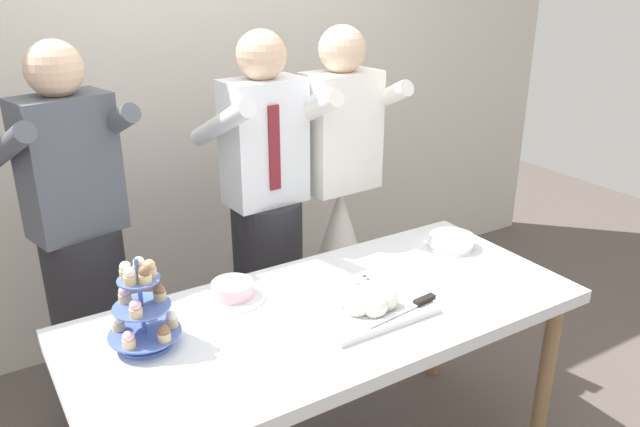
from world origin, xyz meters
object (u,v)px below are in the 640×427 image
object	(u,v)px
cupcake_stand	(142,311)
person_bride	(340,252)
main_cake_tray	(366,299)
person_guest	(85,271)
plate_stack	(451,242)
dessert_table	(329,327)
round_cake	(233,291)
person_groom	(267,237)

from	to	relation	value
cupcake_stand	person_bride	world-z (taller)	person_bride
main_cake_tray	person_guest	xyz separation A→B (m)	(-0.76, 0.89, -0.07)
plate_stack	dessert_table	bearing A→B (deg)	-167.38
dessert_table	person_bride	xyz separation A→B (m)	(0.51, 0.71, -0.12)
person_bride	dessert_table	bearing A→B (deg)	-125.91
round_cake	cupcake_stand	bearing A→B (deg)	-159.85
plate_stack	person_bride	xyz separation A→B (m)	(-0.20, 0.55, -0.22)
plate_stack	person_guest	size ratio (longest dim) A/B	0.12
dessert_table	person_groom	size ratio (longest dim) A/B	1.08
person_bride	person_guest	xyz separation A→B (m)	(-1.16, 0.11, 0.16)
person_bride	person_guest	size ratio (longest dim) A/B	1.00
dessert_table	cupcake_stand	size ratio (longest dim) A/B	5.90
person_groom	person_bride	world-z (taller)	same
plate_stack	person_groom	distance (m)	0.82
cupcake_stand	round_cake	distance (m)	0.40
dessert_table	main_cake_tray	size ratio (longest dim) A/B	4.14
main_cake_tray	round_cake	bearing A→B (deg)	137.92
person_bride	person_guest	world-z (taller)	same
round_cake	person_guest	bearing A→B (deg)	125.38
main_cake_tray	person_groom	bearing A→B (deg)	88.20
round_cake	main_cake_tray	bearing A→B (deg)	-42.08
round_cake	person_guest	size ratio (longest dim) A/B	0.14
dessert_table	person_bride	world-z (taller)	person_bride
person_bride	person_guest	distance (m)	1.18
cupcake_stand	person_groom	world-z (taller)	person_groom
person_bride	cupcake_stand	bearing A→B (deg)	-152.56
main_cake_tray	person_groom	world-z (taller)	person_groom
main_cake_tray	plate_stack	size ratio (longest dim) A/B	2.19
dessert_table	main_cake_tray	world-z (taller)	main_cake_tray
person_guest	round_cake	bearing A→B (deg)	-54.62
dessert_table	person_bride	size ratio (longest dim) A/B	1.08
main_cake_tray	person_groom	distance (m)	0.80
round_cake	person_groom	size ratio (longest dim) A/B	0.14
main_cake_tray	person_bride	world-z (taller)	person_bride
dessert_table	round_cake	xyz separation A→B (m)	(-0.26, 0.25, 0.10)
cupcake_stand	round_cake	bearing A→B (deg)	20.15
person_groom	cupcake_stand	bearing A→B (deg)	-140.85
main_cake_tray	plate_stack	xyz separation A→B (m)	(0.61, 0.23, -0.02)
person_groom	dessert_table	bearing A→B (deg)	-100.14
cupcake_stand	plate_stack	bearing A→B (deg)	1.71
person_guest	person_groom	bearing A→B (deg)	-6.22
dessert_table	main_cake_tray	bearing A→B (deg)	-34.61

